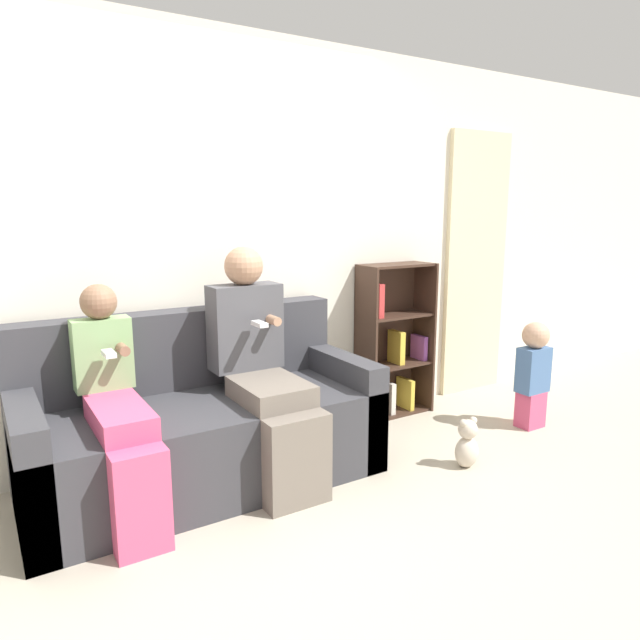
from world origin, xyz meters
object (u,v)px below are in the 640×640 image
adult_seated (262,361)px  bookshelf (392,342)px  couch (203,426)px  toddler_standing (533,371)px  teddy_bear (467,444)px  child_seated (118,405)px

adult_seated → bookshelf: adult_seated is taller
couch → toddler_standing: size_ratio=2.53×
couch → bookshelf: (1.59, 0.32, 0.22)m
toddler_standing → bookshelf: 0.99m
bookshelf → teddy_bear: bookshelf is taller
adult_seated → toddler_standing: adult_seated is taller
child_seated → toddler_standing: size_ratio=1.52×
child_seated → bookshelf: bearing=13.2°
child_seated → bookshelf: (2.06, 0.48, -0.05)m
child_seated → couch: bearing=19.4°
toddler_standing → teddy_bear: (-0.85, -0.22, -0.26)m
adult_seated → teddy_bear: bearing=-26.7°
couch → child_seated: (-0.47, -0.17, 0.26)m
couch → bookshelf: bearing=11.3°
adult_seated → toddler_standing: (1.91, -0.31, -0.28)m
teddy_bear → bookshelf: bearing=77.8°
couch → adult_seated: bearing=-21.7°
child_seated → bookshelf: size_ratio=1.02×
adult_seated → bookshelf: size_ratio=1.16×
adult_seated → child_seated: bearing=-176.8°
adult_seated → teddy_bear: adult_seated is taller
couch → child_seated: child_seated is taller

